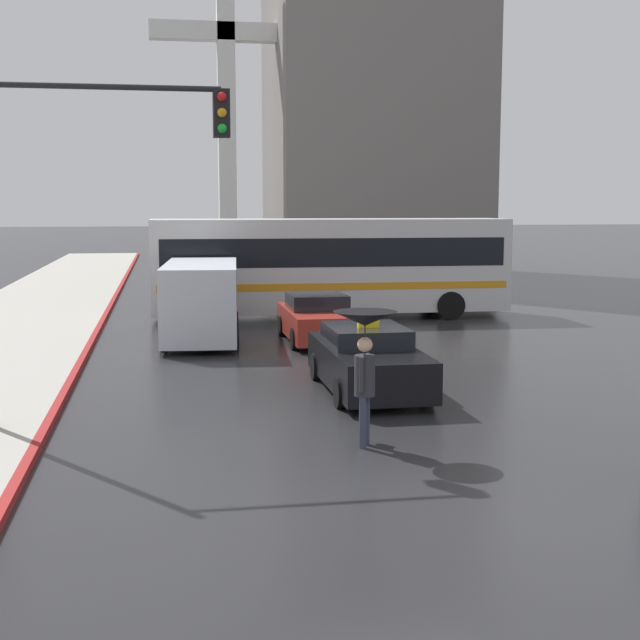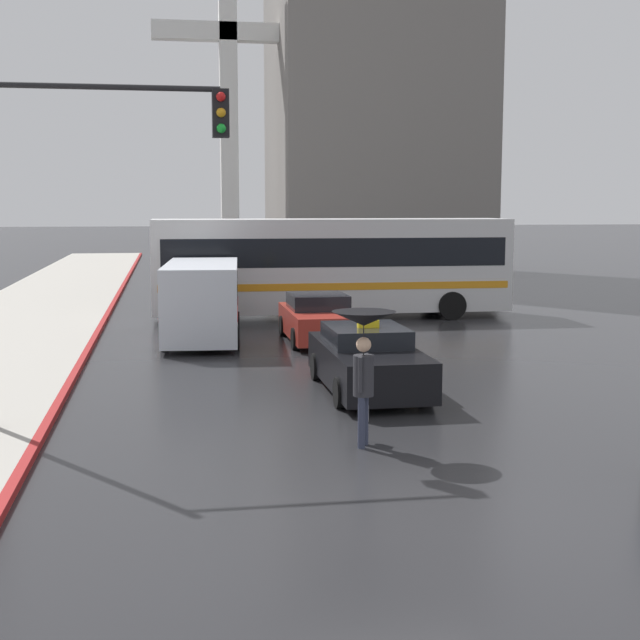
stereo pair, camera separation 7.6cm
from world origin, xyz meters
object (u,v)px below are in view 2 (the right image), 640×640
object	(u,v)px
sedan_red	(319,319)
traffic_light	(81,182)
city_bus	(331,263)
pedestrian_with_umbrella	(364,340)
ambulance_van	(202,298)
taxi	(368,361)
monument_cross	(228,86)

from	to	relation	value
sedan_red	traffic_light	size ratio (longest dim) A/B	0.69
city_bus	pedestrian_with_umbrella	distance (m)	16.51
city_bus	traffic_light	distance (m)	16.32
city_bus	pedestrian_with_umbrella	bearing A→B (deg)	172.43
sedan_red	ambulance_van	world-z (taller)	ambulance_van
ambulance_van	traffic_light	bearing A→B (deg)	81.44
taxi	sedan_red	distance (m)	6.88
monument_cross	city_bus	bearing A→B (deg)	-82.34
ambulance_van	monument_cross	world-z (taller)	monument_cross
pedestrian_with_umbrella	monument_cross	bearing A→B (deg)	26.09
sedan_red	city_bus	xyz separation A→B (m)	(1.33, 5.28, 1.24)
monument_cross	taxi	bearing A→B (deg)	-88.34
taxi	sedan_red	xyz separation A→B (m)	(0.12, 6.88, -0.01)
ambulance_van	city_bus	xyz separation A→B (m)	(4.58, 4.57, 0.64)
sedan_red	ambulance_van	distance (m)	3.38
city_bus	pedestrian_with_umbrella	size ratio (longest dim) A/B	5.52
pedestrian_with_umbrella	monument_cross	world-z (taller)	monument_cross
traffic_light	monument_cross	xyz separation A→B (m)	(4.61, 31.65, 5.67)
taxi	city_bus	bearing A→B (deg)	-96.81
city_bus	traffic_light	size ratio (longest dim) A/B	1.99
city_bus	taxi	bearing A→B (deg)	174.18
pedestrian_with_umbrella	traffic_light	bearing A→B (deg)	95.02
city_bus	monument_cross	size ratio (longest dim) A/B	0.69
sedan_red	monument_cross	distance (m)	24.21
sedan_red	traffic_light	bearing A→B (deg)	59.11
taxi	pedestrian_with_umbrella	world-z (taller)	pedestrian_with_umbrella
taxi	traffic_light	bearing A→B (deg)	24.09
traffic_light	monument_cross	size ratio (longest dim) A/B	0.35
pedestrian_with_umbrella	sedan_red	bearing A→B (deg)	20.55
sedan_red	ambulance_van	xyz separation A→B (m)	(-3.25, 0.71, 0.60)
sedan_red	pedestrian_with_umbrella	distance (m)	11.16
city_bus	traffic_light	bearing A→B (deg)	155.66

